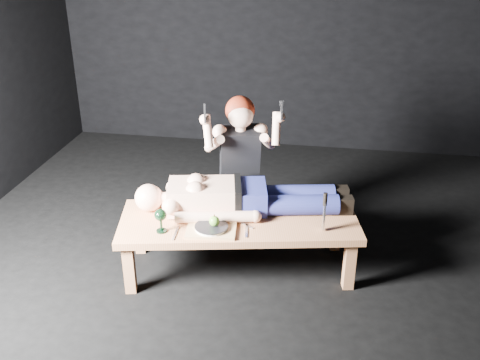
{
  "coord_description": "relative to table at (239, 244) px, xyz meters",
  "views": [
    {
      "loc": [
        0.62,
        -3.73,
        2.5
      ],
      "look_at": [
        0.01,
        -0.13,
        0.75
      ],
      "focal_mm": 40.97,
      "sensor_mm": 36.0,
      "label": 1
    }
  ],
  "objects": [
    {
      "name": "ground",
      "position": [
        -0.01,
        0.18,
        -0.23
      ],
      "size": [
        5.0,
        5.0,
        0.0
      ],
      "primitive_type": "plane",
      "color": "black",
      "rests_on": "ground"
    },
    {
      "name": "knife_flat",
      "position": [
        0.08,
        -0.17,
        0.23
      ],
      "size": [
        0.04,
        0.19,
        0.01
      ],
      "primitive_type": "cube",
      "rotation": [
        0.0,
        0.0,
        0.14
      ],
      "color": "#B2B2B7",
      "rests_on": "table"
    },
    {
      "name": "plate",
      "position": [
        -0.17,
        -0.21,
        0.26
      ],
      "size": [
        0.26,
        0.26,
        0.02
      ],
      "primitive_type": "cylinder",
      "rotation": [
        0.0,
        0.0,
        0.1
      ],
      "color": "white",
      "rests_on": "serving_tray"
    },
    {
      "name": "kneeling_woman",
      "position": [
        -0.09,
        0.56,
        0.43
      ],
      "size": [
        0.87,
        0.93,
        1.3
      ],
      "primitive_type": null,
      "rotation": [
        0.0,
        0.0,
        0.27
      ],
      "color": "black",
      "rests_on": "ground"
    },
    {
      "name": "goblet",
      "position": [
        -0.52,
        -0.28,
        0.32
      ],
      "size": [
        0.1,
        0.1,
        0.18
      ],
      "primitive_type": null,
      "rotation": [
        0.0,
        0.0,
        0.2
      ],
      "color": "black",
      "rests_on": "table"
    },
    {
      "name": "table",
      "position": [
        0.0,
        0.0,
        0.0
      ],
      "size": [
        1.89,
        1.01,
        0.45
      ],
      "primitive_type": "cube",
      "rotation": [
        0.0,
        0.0,
        0.2
      ],
      "color": "#B1764D",
      "rests_on": "ground"
    },
    {
      "name": "carving_knife",
      "position": [
        0.63,
        -0.07,
        0.38
      ],
      "size": [
        0.05,
        0.05,
        0.3
      ],
      "primitive_type": null,
      "rotation": [
        0.0,
        0.0,
        0.2
      ],
      "color": "#B2B2B7",
      "rests_on": "table"
    },
    {
      "name": "apple",
      "position": [
        -0.14,
        -0.2,
        0.3
      ],
      "size": [
        0.08,
        0.08,
        0.08
      ],
      "primitive_type": "sphere",
      "color": "#538F1C",
      "rests_on": "plate"
    },
    {
      "name": "fork_flat",
      "position": [
        -0.41,
        -0.29,
        0.23
      ],
      "size": [
        0.03,
        0.19,
        0.01
      ],
      "primitive_type": "cube",
      "rotation": [
        0.0,
        0.0,
        0.05
      ],
      "color": "#B2B2B7",
      "rests_on": "table"
    },
    {
      "name": "lying_man",
      "position": [
        0.03,
        0.16,
        0.36
      ],
      "size": [
        1.93,
        0.92,
        0.27
      ],
      "primitive_type": null,
      "rotation": [
        0.0,
        0.0,
        0.2
      ],
      "color": "#DCAE93",
      "rests_on": "table"
    },
    {
      "name": "spoon_flat",
      "position": [
        0.05,
        -0.08,
        0.23
      ],
      "size": [
        0.17,
        0.12,
        0.01
      ],
      "primitive_type": "cube",
      "rotation": [
        0.0,
        0.0,
        0.98
      ],
      "color": "#B2B2B7",
      "rests_on": "table"
    },
    {
      "name": "back_wall",
      "position": [
        -0.01,
        2.68,
        1.27
      ],
      "size": [
        5.0,
        0.0,
        5.0
      ],
      "primitive_type": "plane",
      "rotation": [
        1.57,
        0.0,
        0.0
      ],
      "color": "black",
      "rests_on": "ground"
    },
    {
      "name": "serving_tray",
      "position": [
        -0.17,
        -0.21,
        0.24
      ],
      "size": [
        0.38,
        0.29,
        0.02
      ],
      "primitive_type": "cube",
      "rotation": [
        0.0,
        0.0,
        0.1
      ],
      "color": "tan",
      "rests_on": "table"
    }
  ]
}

